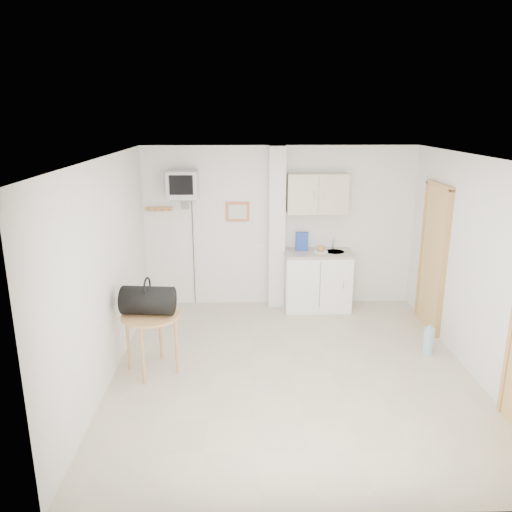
{
  "coord_description": "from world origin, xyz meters",
  "views": [
    {
      "loc": [
        -0.58,
        -5.35,
        2.94
      ],
      "look_at": [
        -0.41,
        0.6,
        1.25
      ],
      "focal_mm": 35.0,
      "sensor_mm": 36.0,
      "label": 1
    }
  ],
  "objects_px": {
    "crt_television": "(183,185)",
    "round_table": "(151,322)",
    "water_bottle": "(428,341)",
    "duffel_bag": "(148,300)"
  },
  "relations": [
    {
      "from": "crt_television",
      "to": "water_bottle",
      "type": "height_order",
      "value": "crt_television"
    },
    {
      "from": "duffel_bag",
      "to": "water_bottle",
      "type": "distance_m",
      "value": 3.53
    },
    {
      "from": "duffel_bag",
      "to": "water_bottle",
      "type": "xyz_separation_m",
      "value": [
        3.44,
        0.31,
        -0.71
      ]
    },
    {
      "from": "round_table",
      "to": "duffel_bag",
      "type": "distance_m",
      "value": 0.26
    },
    {
      "from": "crt_television",
      "to": "round_table",
      "type": "xyz_separation_m",
      "value": [
        -0.2,
        -1.99,
        -1.31
      ]
    },
    {
      "from": "crt_television",
      "to": "duffel_bag",
      "type": "relative_size",
      "value": 3.41
    },
    {
      "from": "crt_television",
      "to": "duffel_bag",
      "type": "xyz_separation_m",
      "value": [
        -0.22,
        -1.96,
        -1.05
      ]
    },
    {
      "from": "round_table",
      "to": "water_bottle",
      "type": "distance_m",
      "value": 3.47
    },
    {
      "from": "round_table",
      "to": "water_bottle",
      "type": "xyz_separation_m",
      "value": [
        3.42,
        0.34,
        -0.45
      ]
    },
    {
      "from": "crt_television",
      "to": "water_bottle",
      "type": "distance_m",
      "value": 4.02
    }
  ]
}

